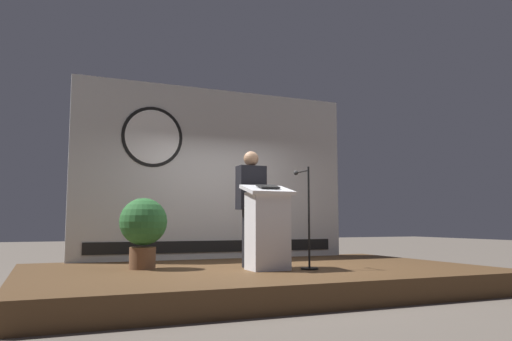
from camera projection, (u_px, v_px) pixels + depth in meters
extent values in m
plane|color=#6B6056|center=(257.00, 289.00, 7.04)|extent=(40.00, 40.00, 0.00)
cube|color=brown|center=(257.00, 278.00, 7.05)|extent=(6.40, 4.00, 0.30)
cube|color=silver|center=(217.00, 173.00, 8.92)|extent=(5.03, 0.10, 3.05)
cylinder|color=black|center=(152.00, 137.00, 8.47)|extent=(1.05, 0.02, 1.05)
cylinder|color=white|center=(153.00, 137.00, 8.46)|extent=(0.93, 0.02, 0.93)
cube|color=black|center=(217.00, 246.00, 8.73)|extent=(4.53, 0.02, 0.20)
cube|color=silver|center=(268.00, 231.00, 6.71)|extent=(0.52, 0.40, 1.05)
cube|color=silver|center=(267.00, 190.00, 6.77)|extent=(0.64, 0.50, 0.16)
cube|color=black|center=(268.00, 186.00, 6.76)|extent=(0.28, 0.20, 0.07)
cylinder|color=black|center=(251.00, 238.00, 7.12)|extent=(0.26, 0.26, 0.82)
cube|color=black|center=(251.00, 188.00, 7.20)|extent=(0.40, 0.24, 0.63)
sphere|color=#997051|center=(251.00, 159.00, 7.24)|extent=(0.22, 0.22, 0.22)
cylinder|color=black|center=(309.00, 269.00, 6.74)|extent=(0.24, 0.24, 0.02)
cylinder|color=black|center=(309.00, 218.00, 6.81)|extent=(0.03, 0.03, 1.41)
cylinder|color=black|center=(302.00, 172.00, 7.05)|extent=(0.02, 0.37, 0.02)
sphere|color=#262626|center=(296.00, 173.00, 7.22)|extent=(0.07, 0.07, 0.07)
cylinder|color=brown|center=(142.00, 258.00, 6.82)|extent=(0.36, 0.36, 0.30)
sphere|color=#2D6B33|center=(143.00, 222.00, 6.87)|extent=(0.66, 0.66, 0.66)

